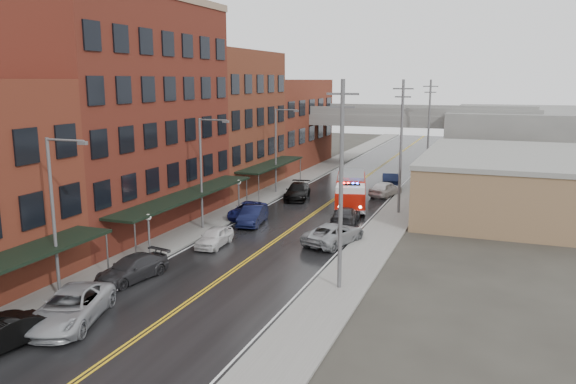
% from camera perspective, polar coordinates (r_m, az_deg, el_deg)
% --- Properties ---
extents(road, '(11.00, 160.00, 0.02)m').
position_cam_1_polar(road, '(48.91, 1.79, -2.82)').
color(road, black).
rests_on(road, ground).
extents(sidewalk_left, '(3.00, 160.00, 0.15)m').
position_cam_1_polar(sidewalk_left, '(51.64, -5.89, -2.03)').
color(sidewalk_left, slate).
rests_on(sidewalk_left, ground).
extents(sidewalk_right, '(3.00, 160.00, 0.15)m').
position_cam_1_polar(sidewalk_right, '(47.12, 10.24, -3.46)').
color(sidewalk_right, slate).
rests_on(sidewalk_right, ground).
extents(curb_left, '(0.30, 160.00, 0.15)m').
position_cam_1_polar(curb_left, '(50.94, -4.23, -2.19)').
color(curb_left, gray).
rests_on(curb_left, ground).
extents(curb_right, '(0.30, 160.00, 0.15)m').
position_cam_1_polar(curb_right, '(47.43, 8.28, -3.30)').
color(curb_right, gray).
rests_on(curb_right, ground).
extents(brick_building_b, '(9.00, 20.00, 18.00)m').
position_cam_1_polar(brick_building_b, '(47.57, -16.48, 7.31)').
color(brick_building_b, maroon).
rests_on(brick_building_b, ground).
extents(brick_building_c, '(9.00, 15.00, 15.00)m').
position_cam_1_polar(brick_building_c, '(62.50, -6.68, 7.16)').
color(brick_building_c, brown).
rests_on(brick_building_c, ground).
extents(brick_building_far, '(9.00, 20.00, 12.00)m').
position_cam_1_polar(brick_building_far, '(78.53, -0.76, 6.97)').
color(brick_building_far, maroon).
rests_on(brick_building_far, ground).
extents(tan_building, '(14.00, 22.00, 5.00)m').
position_cam_1_polar(tan_building, '(55.70, 21.08, 0.79)').
color(tan_building, '#906D4D').
rests_on(tan_building, ground).
extents(right_far_block, '(18.00, 30.00, 8.00)m').
position_cam_1_polar(right_far_block, '(85.31, 22.48, 5.11)').
color(right_far_block, slate).
rests_on(right_far_block, ground).
extents(awning_1, '(2.60, 18.00, 3.09)m').
position_cam_1_polar(awning_1, '(45.12, -10.15, -0.31)').
color(awning_1, black).
rests_on(awning_1, ground).
extents(awning_2, '(2.60, 13.00, 3.09)m').
position_cam_1_polar(awning_2, '(60.56, -1.68, 2.80)').
color(awning_2, black).
rests_on(awning_2, ground).
extents(globe_lamp_1, '(0.44, 0.44, 3.12)m').
position_cam_1_polar(globe_lamp_1, '(38.96, -13.99, -3.34)').
color(globe_lamp_1, '#59595B').
rests_on(globe_lamp_1, ground).
extents(globe_lamp_2, '(0.44, 0.44, 3.12)m').
position_cam_1_polar(globe_lamp_2, '(50.78, -5.04, 0.34)').
color(globe_lamp_2, '#59595B').
rests_on(globe_lamp_2, ground).
extents(street_lamp_0, '(2.64, 0.22, 9.00)m').
position_cam_1_polar(street_lamp_0, '(32.36, -22.47, -1.61)').
color(street_lamp_0, '#59595B').
rests_on(street_lamp_0, ground).
extents(street_lamp_1, '(2.64, 0.22, 9.00)m').
position_cam_1_polar(street_lamp_1, '(45.12, -8.57, 2.57)').
color(street_lamp_1, '#59595B').
rests_on(street_lamp_1, ground).
extents(street_lamp_2, '(2.64, 0.22, 9.00)m').
position_cam_1_polar(street_lamp_2, '(59.47, -1.03, 4.79)').
color(street_lamp_2, '#59595B').
rests_on(street_lamp_2, ground).
extents(utility_pole_0, '(1.80, 0.24, 12.00)m').
position_cam_1_polar(utility_pole_0, '(31.48, 5.42, 0.95)').
color(utility_pole_0, '#59595B').
rests_on(utility_pole_0, ground).
extents(utility_pole_1, '(1.80, 0.24, 12.00)m').
position_cam_1_polar(utility_pole_1, '(50.86, 11.41, 4.73)').
color(utility_pole_1, '#59595B').
rests_on(utility_pole_1, ground).
extents(utility_pole_2, '(1.80, 0.24, 12.00)m').
position_cam_1_polar(utility_pole_2, '(70.59, 14.10, 6.39)').
color(utility_pole_2, '#59595B').
rests_on(utility_pole_2, ground).
extents(overpass, '(40.00, 10.00, 7.50)m').
position_cam_1_polar(overpass, '(78.63, 9.45, 6.81)').
color(overpass, slate).
rests_on(overpass, ground).
extents(fire_truck, '(4.92, 8.92, 3.11)m').
position_cam_1_polar(fire_truck, '(53.52, 6.40, 0.19)').
color(fire_truck, '#A51207').
rests_on(fire_truck, ground).
extents(parked_car_left_2, '(4.44, 6.55, 1.67)m').
position_cam_1_polar(parked_car_left_2, '(30.45, -21.24, -10.89)').
color(parked_car_left_2, '#9B9EA3').
rests_on(parked_car_left_2, ground).
extents(parked_car_left_3, '(2.96, 5.29, 1.45)m').
position_cam_1_polar(parked_car_left_3, '(35.59, -15.56, -7.49)').
color(parked_car_left_3, '#2A2A2C').
rests_on(parked_car_left_3, ground).
extents(parked_car_left_4, '(1.87, 4.19, 1.40)m').
position_cam_1_polar(parked_car_left_4, '(41.41, -7.48, -4.54)').
color(parked_car_left_4, silver).
rests_on(parked_car_left_4, ground).
extents(parked_car_left_5, '(2.45, 4.99, 1.57)m').
position_cam_1_polar(parked_car_left_5, '(47.22, -3.62, -2.38)').
color(parked_car_left_5, black).
rests_on(parked_car_left_5, ground).
extents(parked_car_left_6, '(2.46, 5.01, 1.37)m').
position_cam_1_polar(parked_car_left_6, '(49.48, -4.14, -1.87)').
color(parked_car_left_6, navy).
rests_on(parked_car_left_6, ground).
extents(parked_car_left_7, '(3.21, 5.79, 1.59)m').
position_cam_1_polar(parked_car_left_7, '(57.20, 0.96, 0.07)').
color(parked_car_left_7, black).
rests_on(parked_car_left_7, ground).
extents(parked_car_right_0, '(4.07, 6.14, 1.57)m').
position_cam_1_polar(parked_car_right_0, '(41.73, 4.70, -4.24)').
color(parked_car_right_0, gray).
rests_on(parked_car_right_0, ground).
extents(parked_car_right_1, '(2.52, 5.13, 1.43)m').
position_cam_1_polar(parked_car_right_1, '(47.60, 5.85, -2.39)').
color(parked_car_right_1, '#27272A').
rests_on(parked_car_right_1, ground).
extents(parked_car_right_2, '(3.18, 5.06, 1.60)m').
position_cam_1_polar(parked_car_right_2, '(59.43, 9.89, 0.34)').
color(parked_car_right_2, white).
rests_on(parked_car_right_2, ground).
extents(parked_car_right_3, '(2.73, 5.23, 1.64)m').
position_cam_1_polar(parked_car_right_3, '(64.66, 10.33, 1.22)').
color(parked_car_right_3, black).
rests_on(parked_car_right_3, ground).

